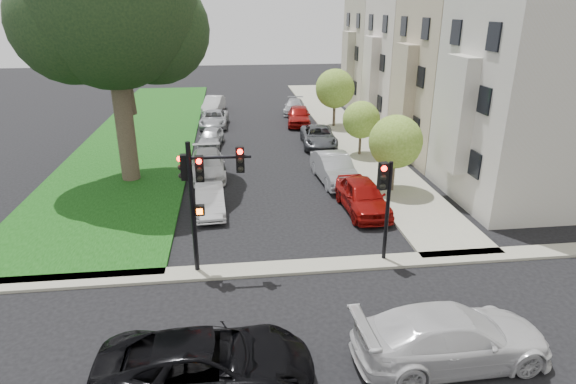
{
  "coord_description": "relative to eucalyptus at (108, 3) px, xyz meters",
  "views": [
    {
      "loc": [
        -2.32,
        -14.0,
        9.45
      ],
      "look_at": [
        0.0,
        5.0,
        2.0
      ],
      "focal_mm": 30.0,
      "sensor_mm": 36.0,
      "label": 1
    }
  ],
  "objects": [
    {
      "name": "house_a",
      "position": [
        20.63,
        -5.06,
        -2.61
      ],
      "size": [
        7.7,
        7.55,
        15.97
      ],
      "color": "#BBB599",
      "rests_on": "ground"
    },
    {
      "name": "car_parked_4",
      "position": [
        11.84,
        17.17,
        -8.91
      ],
      "size": [
        2.59,
        4.64,
        1.27
      ],
      "primitive_type": "imported",
      "rotation": [
        0.0,
        0.0,
        -0.19
      ],
      "color": "#999BA0",
      "rests_on": "ground"
    },
    {
      "name": "sidewalk_right",
      "position": [
        14.94,
        10.94,
        -9.48
      ],
      "size": [
        3.5,
        44.0,
        0.12
      ],
      "primitive_type": "cube",
      "color": "#AAA88A",
      "rests_on": "ground"
    },
    {
      "name": "house_c",
      "position": [
        20.63,
        9.94,
        -2.61
      ],
      "size": [
        7.7,
        7.55,
        15.97
      ],
      "color": "#AC9E97",
      "rests_on": "ground"
    },
    {
      "name": "small_tree_b",
      "position": [
        14.39,
        3.15,
        -7.09
      ],
      "size": [
        2.45,
        2.45,
        3.68
      ],
      "color": "#332C23",
      "rests_on": "ground"
    },
    {
      "name": "traffic_signal_secondary",
      "position": [
        11.52,
        -10.87,
        -6.68
      ],
      "size": [
        0.55,
        0.45,
        4.11
      ],
      "color": "black",
      "rests_on": "ground"
    },
    {
      "name": "car_cross_far",
      "position": [
        11.75,
        -16.65,
        -8.73
      ],
      "size": [
        5.7,
        2.54,
        1.62
      ],
      "primitive_type": "imported",
      "rotation": [
        0.0,
        0.0,
        1.62
      ],
      "color": "silver",
      "rests_on": "ground"
    },
    {
      "name": "house_b",
      "position": [
        20.63,
        2.44,
        -2.61
      ],
      "size": [
        7.7,
        7.55,
        15.97
      ],
      "color": "gray",
      "rests_on": "ground"
    },
    {
      "name": "house_d",
      "position": [
        20.63,
        17.44,
        -2.61
      ],
      "size": [
        7.7,
        7.55,
        15.97
      ],
      "color": "#AEAAA0",
      "rests_on": "ground"
    },
    {
      "name": "car_parked_8",
      "position": [
        4.55,
        12.71,
        -8.88
      ],
      "size": [
        2.45,
        4.85,
        1.31
      ],
      "primitive_type": "imported",
      "rotation": [
        0.0,
        0.0,
        -0.06
      ],
      "color": "#999BA0",
      "rests_on": "ground"
    },
    {
      "name": "car_parked_7",
      "position": [
        4.44,
        6.72,
        -8.89
      ],
      "size": [
        2.0,
        3.99,
        1.3
      ],
      "primitive_type": "imported",
      "rotation": [
        0.0,
        0.0,
        -0.12
      ],
      "color": "#999BA0",
      "rests_on": "ground"
    },
    {
      "name": "grass_strip",
      "position": [
        -0.81,
        10.94,
        -9.48
      ],
      "size": [
        8.0,
        44.0,
        0.12
      ],
      "primitive_type": "cube",
      "color": "#0D3509",
      "rests_on": "ground"
    },
    {
      "name": "car_parked_9",
      "position": [
        4.39,
        18.71,
        -8.82
      ],
      "size": [
        2.25,
        4.59,
        1.45
      ],
      "primitive_type": "imported",
      "rotation": [
        0.0,
        0.0,
        -0.17
      ],
      "color": "silver",
      "rests_on": "ground"
    },
    {
      "name": "car_parked_5",
      "position": [
        4.72,
        -5.19,
        -8.91
      ],
      "size": [
        1.57,
        3.92,
        1.27
      ],
      "primitive_type": "imported",
      "rotation": [
        0.0,
        0.0,
        0.06
      ],
      "color": "silver",
      "rests_on": "ground"
    },
    {
      "name": "car_cross_near",
      "position": [
        4.97,
        -16.91,
        -8.76
      ],
      "size": [
        5.63,
        2.61,
        1.56
      ],
      "primitive_type": "imported",
      "rotation": [
        0.0,
        0.0,
        1.57
      ],
      "color": "black",
      "rests_on": "ground"
    },
    {
      "name": "car_parked_6",
      "position": [
        4.43,
        0.21,
        -8.83
      ],
      "size": [
        2.27,
        5.03,
        1.43
      ],
      "primitive_type": "imported",
      "rotation": [
        0.0,
        0.0,
        0.05
      ],
      "color": "silver",
      "rests_on": "ground"
    },
    {
      "name": "car_parked_3",
      "position": [
        11.62,
        12.49,
        -8.75
      ],
      "size": [
        2.46,
        4.87,
        1.59
      ],
      "primitive_type": "imported",
      "rotation": [
        0.0,
        0.0,
        -0.13
      ],
      "color": "maroon",
      "rests_on": "ground"
    },
    {
      "name": "car_parked_1",
      "position": [
        11.61,
        -1.66,
        -8.74
      ],
      "size": [
        2.06,
        4.98,
        1.6
      ],
      "primitive_type": "imported",
      "rotation": [
        0.0,
        0.0,
        0.08
      ],
      "color": "#999BA0",
      "rests_on": "ground"
    },
    {
      "name": "eucalyptus",
      "position": [
        0.0,
        0.0,
        0.0
      ],
      "size": [
        9.86,
        8.95,
        13.97
      ],
      "color": "#332C23",
      "rests_on": "ground"
    },
    {
      "name": "small_tree_c",
      "position": [
        14.39,
        11.39,
        -6.39
      ],
      "size": [
        3.16,
        3.16,
        4.74
      ],
      "color": "#332C23",
      "rests_on": "ground"
    },
    {
      "name": "car_parked_0",
      "position": [
        12.1,
        -5.96,
        -8.74
      ],
      "size": [
        2.09,
        4.76,
        1.6
      ],
      "primitive_type": "imported",
      "rotation": [
        0.0,
        0.0,
        0.04
      ],
      "color": "maroon",
      "rests_on": "ground"
    },
    {
      "name": "traffic_signal_main",
      "position": [
        4.79,
        -10.83,
        -6.02
      ],
      "size": [
        2.48,
        0.64,
        5.1
      ],
      "color": "black",
      "rests_on": "ground"
    },
    {
      "name": "small_tree_a",
      "position": [
        14.39,
        -3.61,
        -6.74
      ],
      "size": [
        2.8,
        2.8,
        4.21
      ],
      "color": "#332C23",
      "rests_on": "ground"
    },
    {
      "name": "ground",
      "position": [
        8.19,
        -13.06,
        -9.54
      ],
      "size": [
        140.0,
        140.0,
        0.0
      ],
      "primitive_type": "plane",
      "color": "black",
      "rests_on": "ground"
    },
    {
      "name": "sidewalk_cross",
      "position": [
        8.19,
        -11.06,
        -9.48
      ],
      "size": [
        60.0,
        1.0,
        0.12
      ],
      "primitive_type": "cube",
      "color": "#AAA88A",
      "rests_on": "ground"
    },
    {
      "name": "car_parked_2",
      "position": [
        12.09,
        5.89,
        -8.84
      ],
      "size": [
        2.63,
        5.16,
        1.39
      ],
      "primitive_type": "imported",
      "rotation": [
        0.0,
        0.0,
        -0.06
      ],
      "color": "#3F4247",
      "rests_on": "ground"
    }
  ]
}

